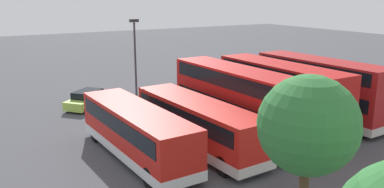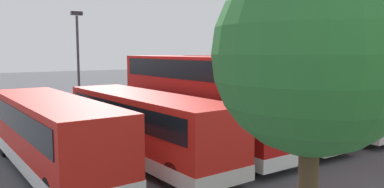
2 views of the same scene
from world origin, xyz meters
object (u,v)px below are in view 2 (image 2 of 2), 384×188
Objects in this scene: car_hatchback_silver at (184,103)px; bus_single_deck_sixth at (52,133)px; bus_single_deck_near_end at (333,100)px; car_small_green at (18,114)px; bus_double_decker_second at (305,91)px; bus_double_decker_third at (257,95)px; bus_double_decker_fourth at (200,99)px; waste_bin_yellow at (84,124)px; lamp_post_tall at (78,59)px; bus_single_deck_fifth at (145,125)px.

bus_single_deck_sixth is at bearing 38.81° from car_hatchback_silver.
bus_single_deck_near_end reaches higher than car_hatchback_silver.
bus_single_deck_near_end is 2.48× the size of car_small_green.
bus_double_decker_second is 3.82m from bus_double_decker_third.
bus_double_decker_fourth reaches higher than bus_single_deck_sixth.
waste_bin_yellow is at bearing -63.03° from bus_double_decker_fourth.
bus_double_decker_second is at bearing 100.85° from car_hatchback_silver.
lamp_post_tall reaches higher than bus_double_decker_second.
bus_double_decker_second is 2.55× the size of car_small_green.
bus_double_decker_third reaches higher than bus_single_deck_fifth.
bus_single_deck_near_end is at bearing -179.55° from bus_double_decker_fourth.
car_hatchback_silver is at bearing -62.63° from bus_single_deck_near_end.
bus_single_deck_fifth and bus_single_deck_sixth have the same top height.
lamp_post_tall is at bearing 141.33° from car_small_green.
waste_bin_yellow is (0.23, -7.63, -1.15)m from bus_single_deck_fifth.
waste_bin_yellow is (9.07, 3.08, -0.23)m from car_hatchback_silver.
bus_single_deck_fifth reaches higher than waste_bin_yellow.
bus_double_decker_second is 1.01× the size of bus_single_deck_sixth.
car_hatchback_silver is 4.74× the size of waste_bin_yellow.
car_hatchback_silver is (5.20, -10.05, -0.92)m from bus_single_deck_near_end.
car_hatchback_silver and car_small_green have the same top height.
bus_double_decker_fourth is (10.69, 0.08, 0.83)m from bus_single_deck_near_end.
car_hatchback_silver is (-12.62, -10.15, -0.92)m from bus_single_deck_sixth.
bus_single_deck_sixth is (3.77, -0.56, -0.00)m from bus_single_deck_fifth.
car_small_green is at bearing -38.67° from lamp_post_tall.
bus_double_decker_second is at bearing 178.72° from bus_double_decker_third.
car_hatchback_silver is at bearing -173.52° from lamp_post_tall.
bus_single_deck_fifth is (3.36, 0.58, -0.83)m from bus_double_decker_fourth.
bus_double_decker_fourth reaches higher than car_hatchback_silver.
bus_single_deck_sixth is at bearing 0.32° from bus_single_deck_near_end.
bus_single_deck_near_end is 0.97× the size of bus_double_decker_second.
bus_double_decker_third is 1.47× the size of lamp_post_tall.
bus_single_deck_sixth is (7.13, 0.02, -0.83)m from bus_double_decker_fourth.
bus_single_deck_sixth reaches higher than car_hatchback_silver.
bus_double_decker_second is (3.21, 0.33, 0.83)m from bus_single_deck_near_end.
bus_double_decker_second is 2.39× the size of car_hatchback_silver.
bus_single_deck_fifth is at bearing 3.39° from bus_double_decker_third.
bus_single_deck_near_end is at bearing -174.17° from bus_double_decker_second.
bus_single_deck_near_end is at bearing -177.32° from bus_single_deck_fifth.
bus_single_deck_near_end is 16.79m from lamp_post_tall.
bus_single_deck_near_end is at bearing -178.02° from bus_double_decker_third.
bus_single_deck_sixth is at bearing -0.77° from bus_double_decker_third.
car_small_green is at bearing -34.28° from bus_single_deck_near_end.
bus_double_decker_second reaches higher than bus_single_deck_fifth.
lamp_post_tall is (3.19, -9.15, 1.88)m from bus_double_decker_fourth.
waste_bin_yellow is at bearing -116.63° from bus_single_deck_sixth.
bus_double_decker_third is at bearing 1.98° from bus_single_deck_near_end.
waste_bin_yellow is at bearing -44.87° from bus_double_decker_third.
bus_single_deck_near_end is 15.93m from waste_bin_yellow.
bus_double_decker_fourth is at bearing -2.51° from bus_double_decker_third.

